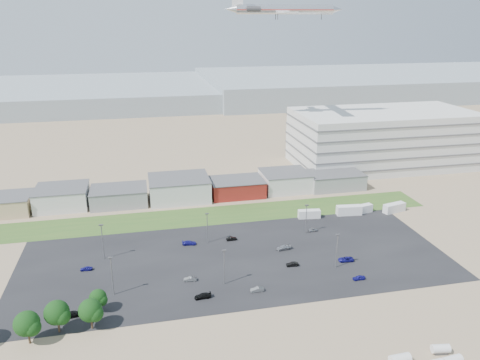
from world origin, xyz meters
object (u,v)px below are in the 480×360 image
object	(u,v)px
parked_car_10	(73,314)
parked_car_3	(203,296)
parked_car_6	(189,243)
parked_car_8	(313,230)
parked_car_1	(292,264)
parked_car_2	(359,278)
parked_car_0	(346,259)
storage_tank_nw	(400,359)
parked_car_5	(86,268)
box_trailer_a	(309,214)
parked_car_11	(232,239)
parked_car_12	(283,248)
parked_car_13	(257,289)
airliner	(285,9)
parked_car_4	(190,279)

from	to	relation	value
parked_car_10	parked_car_3	bearing A→B (deg)	-95.51
parked_car_6	parked_car_8	world-z (taller)	parked_car_6
parked_car_1	parked_car_2	size ratio (longest dim) A/B	1.03
parked_car_0	parked_car_2	size ratio (longest dim) A/B	1.31
storage_tank_nw	parked_car_5	distance (m)	81.48
parked_car_3	parked_car_5	bearing A→B (deg)	-128.30
box_trailer_a	parked_car_11	size ratio (longest dim) A/B	2.27
parked_car_8	parked_car_12	world-z (taller)	parked_car_12
parked_car_13	storage_tank_nw	bearing A→B (deg)	34.16
airliner	parked_car_6	size ratio (longest dim) A/B	11.09
box_trailer_a	parked_car_10	world-z (taller)	box_trailer_a
airliner	parked_car_10	distance (m)	135.22
parked_car_2	parked_car_6	xyz separation A→B (m)	(-40.86, 29.43, 0.05)
parked_car_8	parked_car_11	distance (m)	26.70
parked_car_11	parked_car_13	world-z (taller)	parked_car_13
box_trailer_a	parked_car_8	size ratio (longest dim) A/B	2.32
parked_car_1	parked_car_5	xyz separation A→B (m)	(-55.11, 9.81, -0.01)
parked_car_2	parked_car_6	world-z (taller)	parked_car_6
box_trailer_a	parked_car_11	world-z (taller)	box_trailer_a
parked_car_4	parked_car_12	xyz separation A→B (m)	(28.86, 11.47, 0.09)
parked_car_1	parked_car_5	world-z (taller)	parked_car_1
box_trailer_a	parked_car_0	bearing A→B (deg)	-84.33
airliner	parked_car_1	xyz separation A→B (m)	(-20.30, -77.76, -67.37)
storage_tank_nw	parked_car_10	distance (m)	71.16
storage_tank_nw	parked_car_11	bearing A→B (deg)	109.52
parked_car_11	box_trailer_a	bearing A→B (deg)	-72.51
parked_car_0	parked_car_4	distance (m)	43.86
box_trailer_a	parked_car_10	distance (m)	83.32
parked_car_11	airliner	bearing A→B (deg)	-33.15
parked_car_4	parked_car_3	bearing A→B (deg)	20.73
parked_car_1	storage_tank_nw	bearing A→B (deg)	15.20
parked_car_1	parked_car_12	distance (m)	9.89
storage_tank_nw	parked_car_2	bearing A→B (deg)	78.32
airliner	parked_car_1	world-z (taller)	airliner
parked_car_1	parked_car_11	distance (m)	23.24
parked_car_1	parked_car_13	world-z (taller)	parked_car_13
parked_car_11	parked_car_10	bearing A→B (deg)	121.79
parked_car_3	parked_car_4	bearing A→B (deg)	-169.88
parked_car_0	parked_car_3	world-z (taller)	parked_car_3
parked_car_3	parked_car_6	distance (m)	29.14
box_trailer_a	parked_car_5	xyz separation A→B (m)	(-71.20, -20.51, -0.86)
parked_car_0	storage_tank_nw	bearing A→B (deg)	-4.57
parked_car_8	parked_car_10	distance (m)	76.26
parked_car_5	parked_car_13	size ratio (longest dim) A/B	0.94
box_trailer_a	parked_car_2	xyz separation A→B (m)	(-1.43, -40.76, -0.85)
parked_car_13	parked_car_6	bearing A→B (deg)	-154.53
box_trailer_a	parked_car_6	distance (m)	43.78
parked_car_5	parked_car_13	bearing A→B (deg)	68.47
parked_car_3	parked_car_13	distance (m)	13.66
parked_car_3	parked_car_5	xyz separation A→B (m)	(-28.86, 19.96, -0.05)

